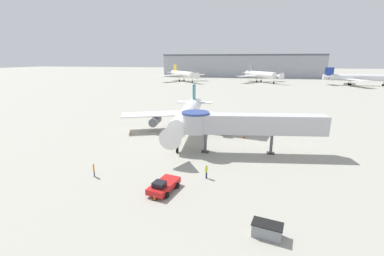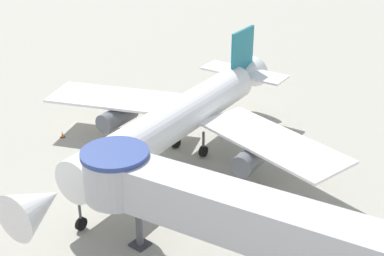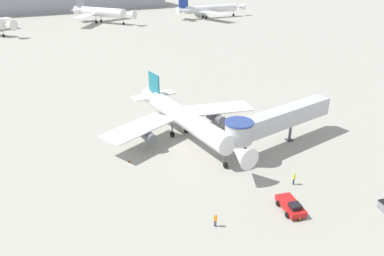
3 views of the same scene
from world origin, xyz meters
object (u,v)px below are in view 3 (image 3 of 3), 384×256
Objects in this scene: ground_crew_wing_walker at (215,219)px; background_jet_blue_tail at (209,9)px; main_airplane at (185,119)px; jet_bridge at (273,121)px; traffic_cone_starboard_wing at (243,126)px; background_jet_gray_tail at (101,12)px; ground_crew_marshaller at (294,178)px; traffic_cone_port_wing at (129,160)px; pushback_tug_red at (291,206)px; traffic_cone_apron_front at (300,218)px.

background_jet_blue_tail is (72.64, 132.44, 3.25)m from ground_crew_wing_walker.
main_airplane reaches higher than jet_bridge.
background_jet_gray_tail is (6.16, 120.04, 4.39)m from traffic_cone_starboard_wing.
jet_bridge is 21.38m from ground_crew_wing_walker.
main_airplane reaches higher than ground_crew_marshaller.
ground_crew_wing_walker is at bearing -77.15° from traffic_cone_port_wing.
traffic_cone_starboard_wing is 120.28m from background_jet_gray_tail.
traffic_cone_port_wing is 0.36× the size of ground_crew_wing_walker.
ground_crew_marshaller is 138.18m from background_jet_gray_tail.
pushback_tug_red is at bearing -128.57° from jet_bridge.
background_jet_gray_tail is at bearing 87.06° from traffic_cone_starboard_wing.
jet_bridge is at bearing -44.87° from main_airplane.
jet_bridge is at bearing -90.99° from traffic_cone_starboard_wing.
pushback_tug_red is 2.70× the size of ground_crew_wing_walker.
traffic_cone_apron_front is at bearing -134.11° from background_jet_gray_tail.
jet_bridge is 4.68× the size of pushback_tug_red.
traffic_cone_starboard_wing is at bearing 2.80° from ground_crew_marshaller.
background_jet_gray_tail is at bearing 77.72° from jet_bridge.
traffic_cone_starboard_wing is at bearing 79.55° from jet_bridge.
ground_crew_wing_walker reaches higher than pushback_tug_red.
ground_crew_wing_walker is 0.06× the size of background_jet_gray_tail.
pushback_tug_red is 23.62m from traffic_cone_port_wing.
ground_crew_marshaller is (6.88, -18.38, -2.60)m from main_airplane.
background_jet_blue_tail is at bearing 55.70° from jet_bridge.
background_jet_gray_tail reaches higher than pushback_tug_red.
traffic_cone_apron_front is at bearing -126.42° from jet_bridge.
traffic_cone_port_wing is 0.35× the size of ground_crew_marshaller.
traffic_cone_port_wing is (-13.44, 19.42, -0.38)m from pushback_tug_red.
ground_crew_marshaller is at bearing -120.65° from jet_bridge.
ground_crew_marshaller is (17.39, -15.27, 0.70)m from traffic_cone_port_wing.
jet_bridge is (10.64, -8.68, 1.00)m from main_airplane.
background_jet_blue_tail is at bearing -62.56° from ground_crew_wing_walker.
traffic_cone_apron_front is (-0.30, -1.90, -0.36)m from pushback_tug_red.
background_jet_blue_tail is (63.58, 135.84, 3.90)m from traffic_cone_apron_front.
pushback_tug_red reaches higher than traffic_cone_apron_front.
background_jet_gray_tail reaches higher than main_airplane.
background_jet_blue_tail is at bearing 56.18° from traffic_cone_port_wing.
traffic_cone_apron_front is 7.43m from ground_crew_marshaller.
ground_crew_marshaller reaches higher than traffic_cone_starboard_wing.
background_jet_gray_tail is at bearing 76.24° from main_airplane.
jet_bridge is 12.63× the size of ground_crew_wing_walker.
traffic_cone_port_wing is (-10.51, -3.11, -3.30)m from main_airplane.
background_jet_blue_tail is (59.33, 129.79, 3.23)m from ground_crew_marshaller.
background_jet_gray_tail is 49.91m from background_jet_blue_tail.
ground_crew_marshaller is (3.95, 4.16, 0.31)m from pushback_tug_red.
main_airplane is 44.12× the size of traffic_cone_apron_front.
traffic_cone_apron_front is at bearing 160.14° from ground_crew_marshaller.
jet_bridge reaches higher than pushback_tug_red.
background_jet_blue_tail is at bearing -9.36° from ground_crew_marshaller.
traffic_cone_starboard_wing is at bearing 81.73° from pushback_tug_red.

